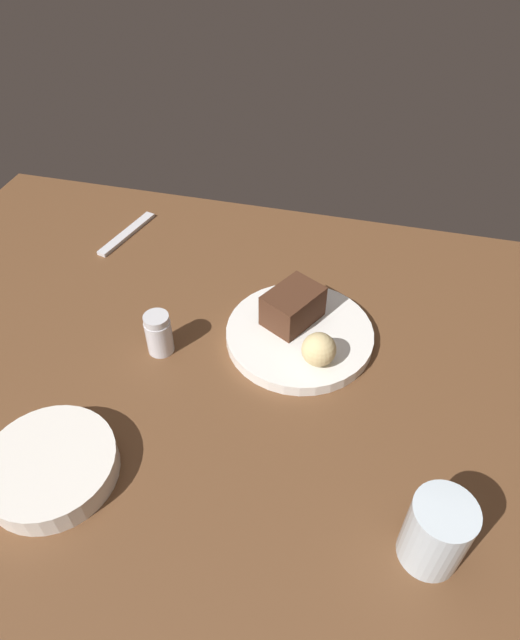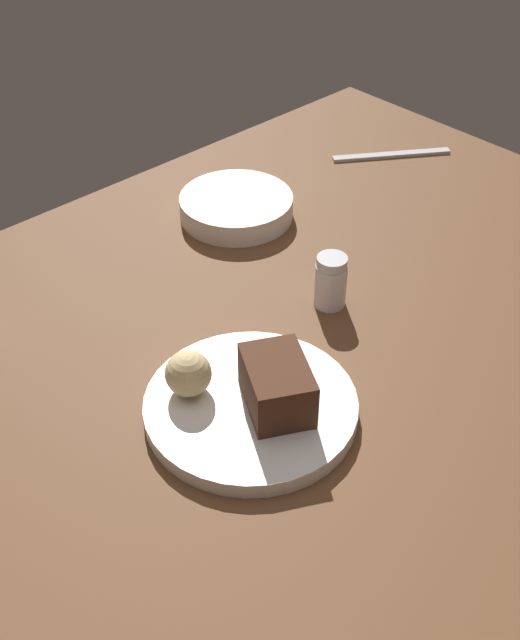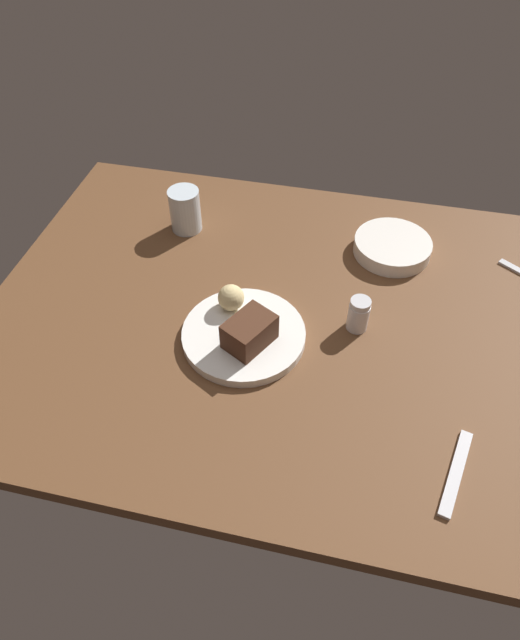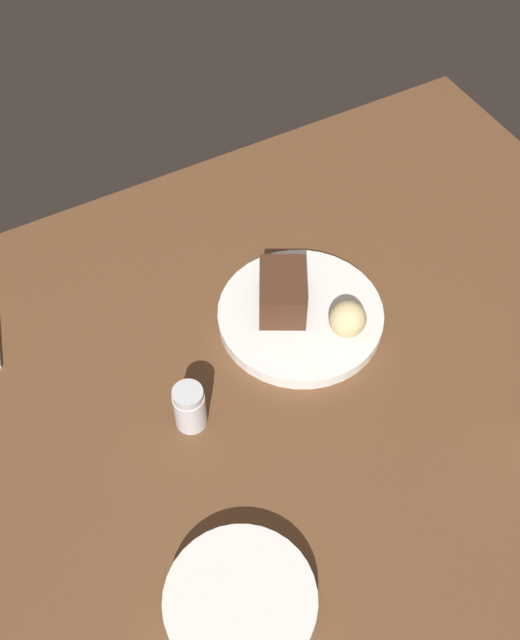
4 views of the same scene
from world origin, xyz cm
name	(u,v)px [view 4 (image 4 of 4)]	position (x,y,z in cm)	size (l,w,h in cm)	color
dining_table	(262,395)	(0.00, 0.00, 1.50)	(120.00, 84.00, 3.00)	brown
dessert_plate	(300,316)	(9.78, 7.18, 3.90)	(22.17, 22.17, 1.79)	white
chocolate_cake_slice	(283,292)	(8.16, 9.33, 7.48)	(8.59, 6.08, 5.36)	#472819
bread_roll	(348,319)	(13.43, 1.72, 7.23)	(4.87, 4.87, 4.87)	#DBC184
salt_shaker	(189,406)	(-9.73, 0.17, 6.34)	(3.88, 3.88, 6.77)	silver
side_bowl	(240,603)	(-14.69, -22.62, 4.58)	(15.88, 15.88, 3.17)	white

